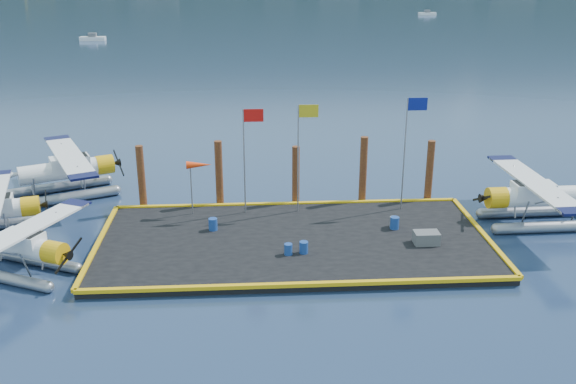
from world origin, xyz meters
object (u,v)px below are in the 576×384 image
flagpole_blue (409,137)px  drum_0 (213,224)px  seaplane_a (18,248)px  drum_1 (288,249)px  windsock (199,166)px  seaplane_c (64,173)px  piling_1 (219,176)px  drum_2 (393,222)px  crate (426,238)px  seaplane_d (539,199)px  piling_0 (142,179)px  piling_4 (429,173)px  drum_3 (304,247)px  flagpole_red (248,145)px  flagpole_yellow (302,142)px  drum_4 (395,223)px  piling_3 (363,172)px  piling_2 (296,177)px

flagpole_blue → drum_0: bearing=-167.5°
seaplane_a → drum_1: bearing=117.0°
drum_1 → windsock: (-4.61, 5.68, 2.55)m
seaplane_a → flagpole_blue: (19.79, 6.17, 3.36)m
seaplane_c → piling_1: bearing=49.9°
flagpole_blue → drum_2: bearing=-115.0°
drum_2 → seaplane_a: bearing=-169.2°
seaplane_c → flagpole_blue: 21.10m
drum_2 → crate: crate is taller
drum_0 → seaplane_d: bearing=1.9°
piling_0 → piling_4: (17.00, 0.00, 0.00)m
drum_0 → drum_2: (9.70, -0.20, -0.04)m
drum_3 → windsock: bearing=134.1°
drum_3 → flagpole_red: size_ratio=0.10×
flagpole_red → windsock: 2.97m
flagpole_yellow → flagpole_blue: 6.00m
flagpole_blue → crate: bearing=-90.2°
seaplane_c → drum_3: seaplane_c is taller
drum_2 → piling_0: 14.66m
crate → flagpole_red: flagpole_red is taller
drum_4 → piling_0: piling_0 is taller
windsock → piling_0: (-3.47, 1.60, -1.23)m
seaplane_a → flagpole_blue: bearing=132.1°
seaplane_c → drum_4: bearing=45.3°
seaplane_c → piling_4: (22.20, -2.80, 0.45)m
flagpole_red → flagpole_blue: flagpole_blue is taller
piling_1 → drum_4: bearing=-25.2°
flagpole_red → piling_3: bearing=13.3°
drum_2 → piling_4: bearing=54.3°
drum_1 → windsock: bearing=129.1°
piling_4 → drum_4: bearing=-124.1°
drum_3 → flagpole_yellow: bearing=86.5°
windsock → piling_4: bearing=6.7°
seaplane_d → drum_3: (-13.40, -3.73, -0.80)m
seaplane_c → piling_4: 22.38m
drum_2 → piling_0: (-13.97, 4.22, 1.31)m
seaplane_d → drum_1: bearing=103.7°
seaplane_a → drum_2: seaplane_a is taller
drum_0 → piling_0: 6.00m
drum_4 → piling_2: 6.79m
seaplane_d → piling_1: 18.09m
seaplane_c → piling_3: 18.42m
flagpole_blue → piling_4: 3.61m
seaplane_a → seaplane_c: size_ratio=0.85×
drum_0 → flagpole_blue: (10.92, 2.42, 3.96)m
drum_3 → piling_2: (0.14, 7.16, 1.20)m
piling_1 → piling_3: (8.50, 0.00, 0.05)m
crate → flagpole_yellow: 8.58m
drum_1 → windsock: 7.75m
drum_0 → piling_1: size_ratio=0.16×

